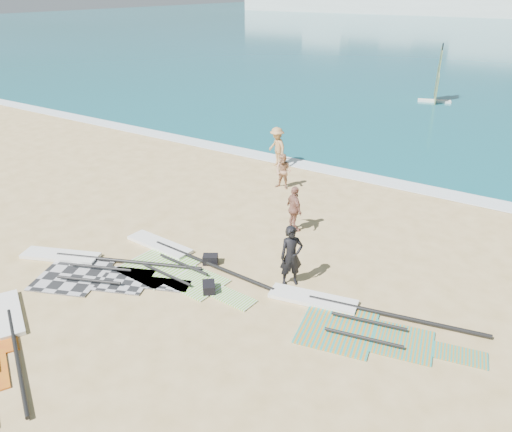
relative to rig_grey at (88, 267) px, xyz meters
The scene contains 13 objects.
ground 4.51m from the rig_grey, ahead, with size 300.00×300.00×0.00m, color #DDBA81.
surf_line 13.74m from the rig_grey, 71.07° to the left, with size 300.00×1.20×0.04m, color white.
far_town 151.18m from the rig_grey, 94.28° to the left, with size 160.00×8.00×12.00m.
rig_grey is the anchor object (origin of this frame).
rig_green 2.82m from the rig_grey, 41.30° to the left, with size 6.31×2.64×0.20m.
rig_orange 8.64m from the rig_grey, 14.92° to the left, with size 6.27×3.09×0.20m.
gear_bag_near 4.02m from the rig_grey, 38.40° to the left, with size 0.49×0.36×0.31m, color black.
gear_bag_far 4.33m from the rig_grey, 15.00° to the left, with size 0.53×0.37×0.32m, color black.
person_wetsuit 6.74m from the rig_grey, 25.87° to the left, with size 0.72×0.47×1.97m, color black.
beachgoer_left 9.85m from the rig_grey, 80.03° to the left, with size 0.79×0.62×1.63m, color tan.
beachgoer_mid 12.23m from the rig_grey, 90.85° to the left, with size 1.30×0.75×2.01m, color tan.
beachgoer_back 7.55m from the rig_grey, 55.56° to the left, with size 1.05×0.44×1.79m, color #976152.
windsurfer_left 32.14m from the rig_grey, 85.89° to the left, with size 2.60×2.93×4.56m.
Camera 1 is at (7.98, -9.41, 8.52)m, focal length 35.00 mm.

